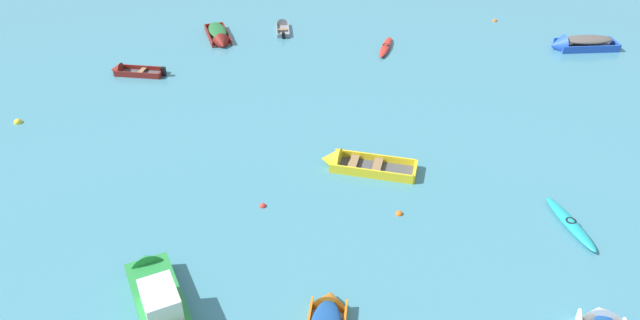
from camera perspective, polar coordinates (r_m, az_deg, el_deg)
The scene contains 12 objects.
rowboat_maroon_midfield_left at distance 39.42m, azimuth -18.35°, elevation 8.18°, with size 3.68×1.48×0.97m.
motor_launch_green_far_back at distance 22.22m, azimuth -15.65°, elevation -12.61°, with size 3.57×5.29×1.87m.
rowboat_blue_cluster_inner at distance 44.64m, azimuth 23.49°, elevation 10.39°, with size 4.71×1.94×1.49m.
rowboat_yellow_near_camera at distance 28.44m, azimuth 2.65°, elevation -0.29°, with size 4.81×2.43×1.31m.
rowboat_grey_back_row_left at distance 44.79m, azimuth -3.84°, elevation 12.86°, with size 1.14×3.12×0.82m.
kayak_red_foreground_center at distance 41.29m, azimuth 6.25°, elevation 10.90°, with size 1.49×3.60×0.34m.
kayak_turquoise_near_right at distance 27.03m, azimuth 23.04°, elevation -5.65°, with size 1.36×3.70×0.35m.
rowboat_maroon_midfield_right at distance 42.93m, azimuth -9.93°, elevation 11.74°, with size 2.52×4.37×1.27m.
mooring_buoy_outer_edge at distance 26.16m, azimuth -5.72°, elevation -4.52°, with size 0.30×0.30×0.30m, color red.
mooring_buoy_between_boats_right at distance 36.11m, azimuth -27.44°, elevation 3.20°, with size 0.45×0.45×0.45m, color yellow.
mooring_buoy_far_field at distance 25.84m, azimuth 7.57°, elevation -5.23°, with size 0.32×0.32×0.32m, color orange.
mooring_buoy_central at distance 47.96m, azimuth 16.48°, elevation 12.84°, with size 0.35×0.35×0.35m, color orange.
Camera 1 is at (-0.07, -0.09, 16.20)m, focal length 32.89 mm.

